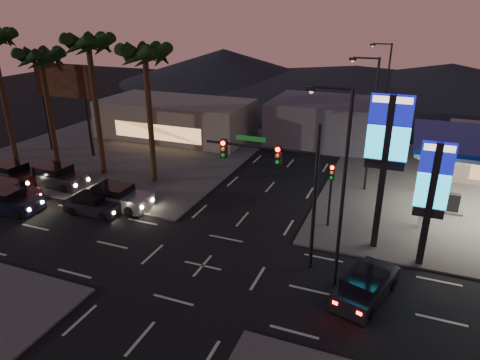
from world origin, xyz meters
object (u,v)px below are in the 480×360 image
at_px(car_lane_b_mid, 57,177).
at_px(car_lane_b_rear, 13,174).
at_px(suv_station, 366,286).
at_px(car_lane_a_rear, 7,201).
at_px(car_lane_a_front, 93,205).
at_px(car_lane_a_mid, 8,193).
at_px(traffic_signal_mast, 282,174).
at_px(pylon_sign_short, 433,186).
at_px(pylon_sign_tall, 387,143).
at_px(car_lane_b_front, 117,197).

distance_m(car_lane_b_mid, car_lane_b_rear, 3.81).
relative_size(car_lane_b_rear, suv_station, 1.13).
bearing_deg(car_lane_a_rear, car_lane_a_front, 18.04).
bearing_deg(car_lane_a_front, car_lane_a_mid, -172.38).
xyz_separation_m(traffic_signal_mast, suv_station, (4.81, -1.61, -4.56)).
bearing_deg(car_lane_b_rear, car_lane_a_rear, -45.68).
bearing_deg(pylon_sign_short, car_lane_a_rear, -173.10).
bearing_deg(pylon_sign_tall, suv_station, -89.30).
xyz_separation_m(traffic_signal_mast, car_lane_b_rear, (-23.24, 3.17, -4.46)).
relative_size(pylon_sign_tall, car_lane_b_mid, 1.74).
xyz_separation_m(pylon_sign_short, car_lane_b_rear, (-30.48, 0.66, -3.89)).
bearing_deg(car_lane_b_mid, car_lane_a_mid, -103.75).
xyz_separation_m(car_lane_a_rear, car_lane_b_mid, (-0.09, 4.79, 0.06)).
height_order(pylon_sign_short, suv_station, pylon_sign_short).
relative_size(car_lane_a_rear, car_lane_b_mid, 0.93).
bearing_deg(car_lane_b_mid, car_lane_a_rear, -88.86).
height_order(car_lane_a_front, car_lane_b_mid, car_lane_b_mid).
bearing_deg(car_lane_b_front, suv_station, -13.39).
bearing_deg(car_lane_a_front, car_lane_b_front, 55.26).
bearing_deg(pylon_sign_tall, car_lane_b_front, -176.87).
bearing_deg(pylon_sign_short, car_lane_a_front, -176.33).
bearing_deg(traffic_signal_mast, suv_station, -18.48).
distance_m(pylon_sign_tall, car_lane_a_rear, 25.20).
relative_size(pylon_sign_tall, car_lane_b_rear, 1.73).
distance_m(car_lane_a_mid, car_lane_b_rear, 4.02).
relative_size(pylon_sign_short, suv_station, 1.52).
bearing_deg(car_lane_a_mid, pylon_sign_tall, 7.35).
distance_m(car_lane_a_front, car_lane_a_rear, 6.10).
bearing_deg(car_lane_a_rear, pylon_sign_tall, 9.91).
distance_m(pylon_sign_tall, pylon_sign_short, 3.20).
xyz_separation_m(pylon_sign_short, suv_station, (-2.44, -4.12, -3.99)).
distance_m(pylon_sign_short, traffic_signal_mast, 7.69).
distance_m(traffic_signal_mast, suv_station, 6.82).
relative_size(car_lane_a_front, suv_station, 0.89).
bearing_deg(car_lane_b_mid, pylon_sign_tall, -1.32).
xyz_separation_m(car_lane_b_mid, suv_station, (24.35, -5.68, -0.11)).
relative_size(pylon_sign_tall, car_lane_b_front, 1.82).
height_order(pylon_sign_tall, car_lane_a_front, pylon_sign_tall).
bearing_deg(car_lane_b_rear, car_lane_b_mid, 13.66).
height_order(pylon_sign_short, car_lane_b_mid, pylon_sign_short).
bearing_deg(car_lane_a_rear, car_lane_b_front, 25.86).
distance_m(pylon_sign_short, car_lane_b_mid, 27.11).
bearing_deg(car_lane_a_mid, traffic_signal_mast, -0.72).
bearing_deg(car_lane_a_mid, car_lane_b_front, 16.46).
bearing_deg(pylon_sign_tall, pylon_sign_short, -21.80).
xyz_separation_m(traffic_signal_mast, car_lane_b_mid, (-19.54, 4.07, -4.46)).
xyz_separation_m(car_lane_a_mid, car_lane_b_front, (7.78, 2.30, 0.03)).
bearing_deg(car_lane_a_front, car_lane_b_mid, 153.79).
relative_size(pylon_sign_short, car_lane_b_rear, 1.35).
distance_m(car_lane_a_rear, car_lane_b_rear, 5.43).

